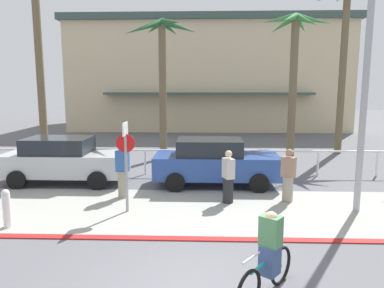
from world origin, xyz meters
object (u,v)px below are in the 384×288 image
at_px(palm_tree_3, 162,56).
at_px(palm_tree_5, 345,30).
at_px(bollard_3, 7,208).
at_px(pedestrian_1, 123,172).
at_px(streetlight_curb, 371,58).
at_px(palm_tree_2, 38,27).
at_px(pedestrian_0, 288,178).
at_px(stop_sign_bike_lane, 126,154).
at_px(car_silver_1, 64,160).
at_px(pedestrian_2, 228,179).
at_px(cyclist_teal_0, 269,256).
at_px(car_blue_2, 215,162).
at_px(palm_tree_4, 294,54).

relative_size(palm_tree_3, palm_tree_5, 0.78).
distance_m(bollard_3, pedestrian_1, 3.54).
bearing_deg(streetlight_curb, palm_tree_5, 73.75).
bearing_deg(palm_tree_2, pedestrian_0, -31.32).
relative_size(stop_sign_bike_lane, bollard_3, 2.56).
bearing_deg(palm_tree_3, car_silver_1, -123.34).
bearing_deg(palm_tree_3, pedestrian_1, -94.79).
bearing_deg(bollard_3, pedestrian_2, 20.86).
bearing_deg(palm_tree_3, streetlight_curb, -50.27).
xyz_separation_m(palm_tree_3, cyclist_teal_0, (3.16, -11.80, -4.26)).
xyz_separation_m(palm_tree_2, car_silver_1, (2.59, -4.29, -5.38)).
xyz_separation_m(pedestrian_0, pedestrian_1, (-5.17, 0.25, 0.08)).
distance_m(car_blue_2, pedestrian_1, 3.36).
bearing_deg(car_silver_1, pedestrian_1, -34.18).
distance_m(streetlight_curb, pedestrian_0, 4.07).
xyz_separation_m(streetlight_curb, pedestrian_0, (-1.78, 1.04, -3.51)).
height_order(bollard_3, palm_tree_4, palm_tree_4).
bearing_deg(streetlight_curb, palm_tree_4, 92.46).
bearing_deg(car_blue_2, bollard_3, -141.88).
bearing_deg(pedestrian_0, car_blue_2, 140.37).
height_order(streetlight_curb, car_blue_2, streetlight_curb).
distance_m(stop_sign_bike_lane, car_silver_1, 4.34).
distance_m(palm_tree_2, car_blue_2, 10.70).
bearing_deg(car_blue_2, streetlight_curb, -35.70).
distance_m(palm_tree_5, pedestrian_2, 12.27).
bearing_deg(car_silver_1, streetlight_curb, -17.65).
height_order(palm_tree_3, palm_tree_4, palm_tree_4).
bearing_deg(pedestrian_2, car_silver_1, 159.68).
height_order(pedestrian_0, pedestrian_1, pedestrian_1).
height_order(cyclist_teal_0, pedestrian_1, pedestrian_1).
height_order(stop_sign_bike_lane, bollard_3, stop_sign_bike_lane).
bearing_deg(car_silver_1, bollard_3, -87.50).
distance_m(streetlight_curb, palm_tree_3, 10.06).
distance_m(bollard_3, palm_tree_4, 13.20).
height_order(car_silver_1, car_blue_2, same).
xyz_separation_m(pedestrian_0, pedestrian_2, (-1.85, -0.19, -0.01)).
bearing_deg(bollard_3, car_silver_1, 92.50).
bearing_deg(pedestrian_0, palm_tree_4, 76.67).
relative_size(palm_tree_2, car_blue_2, 2.03).
height_order(car_silver_1, cyclist_teal_0, car_silver_1).
xyz_separation_m(streetlight_curb, palm_tree_5, (2.81, 9.63, 2.12)).
bearing_deg(palm_tree_4, pedestrian_1, -138.14).
distance_m(car_blue_2, pedestrian_2, 2.05).
relative_size(palm_tree_3, car_silver_1, 1.52).
relative_size(palm_tree_3, pedestrian_2, 4.08).
bearing_deg(bollard_3, palm_tree_3, 72.21).
bearing_deg(bollard_3, palm_tree_2, 107.85).
bearing_deg(car_silver_1, pedestrian_2, -20.32).
height_order(palm_tree_3, cyclist_teal_0, palm_tree_3).
distance_m(car_silver_1, pedestrian_0, 7.98).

